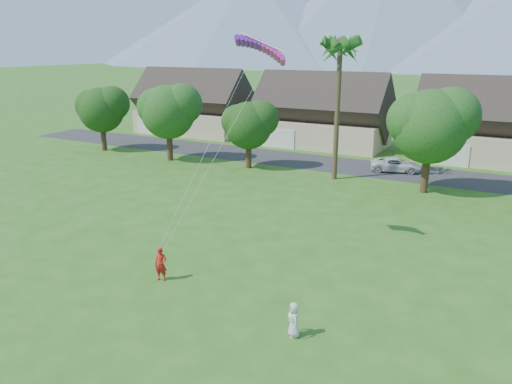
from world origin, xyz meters
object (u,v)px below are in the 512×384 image
Objects in this scene: parafoil_kite at (262,46)px; kite_flyer at (161,264)px; watcher at (294,320)px; parked_car at (396,165)px.

kite_flyer is at bearing -128.00° from parafoil_kite.
parafoil_kite reaches higher than watcher.
parafoil_kite is (2.50, 6.30, 10.76)m from kite_flyer.
parked_car is at bearing 61.99° from kite_flyer.
kite_flyer reaches higher than parked_car.
kite_flyer is 0.57× the size of parafoil_kite.
watcher is 0.32× the size of parked_car.
parafoil_kite is at bearing 174.79° from watcher.
watcher is 14.50m from parafoil_kite.
parafoil_kite is at bearing 49.86° from kite_flyer.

